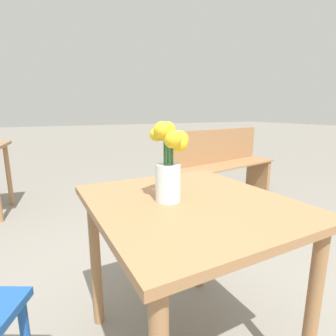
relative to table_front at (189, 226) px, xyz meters
name	(u,v)px	position (x,y,z in m)	size (l,w,h in m)	color
table_front	(189,226)	(0.00, 0.00, 0.00)	(0.75, 0.84, 0.72)	#9E7047
flower_vase	(169,165)	(-0.08, 0.03, 0.26)	(0.15, 0.15, 0.31)	silver
bench_near	(223,163)	(1.48, 1.60, -0.15)	(1.46, 0.61, 0.85)	#9E7047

